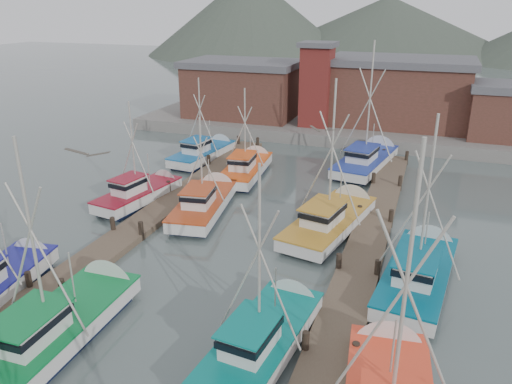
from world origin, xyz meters
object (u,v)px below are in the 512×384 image
(lookout_tower, at_px, (317,84))
(boat_12, at_px, (247,168))
(boat_4, at_px, (61,324))
(boat_8, at_px, (206,202))

(lookout_tower, distance_m, boat_12, 15.54)
(lookout_tower, relative_size, boat_4, 0.85)
(boat_4, relative_size, boat_12, 1.14)
(lookout_tower, bearing_deg, boat_4, -93.29)
(lookout_tower, height_order, boat_8, lookout_tower)
(boat_4, relative_size, boat_8, 1.10)
(boat_12, bearing_deg, boat_4, -95.07)
(boat_8, bearing_deg, boat_12, 81.10)
(lookout_tower, distance_m, boat_8, 23.23)
(boat_8, height_order, boat_12, boat_12)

